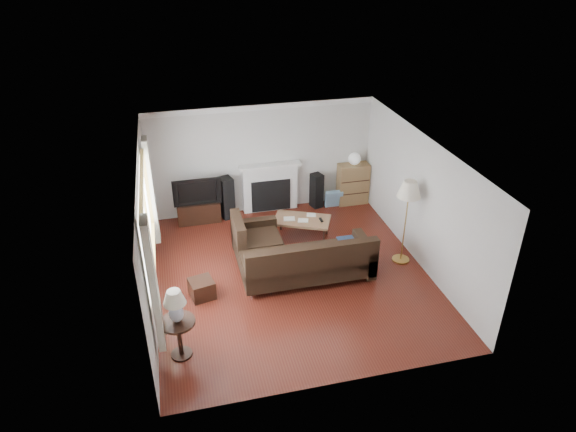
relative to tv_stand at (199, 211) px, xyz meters
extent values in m
cube|color=#571D13|center=(1.51, -2.50, -0.24)|extent=(5.10, 5.60, 0.04)
cube|color=white|center=(1.51, -2.50, 2.26)|extent=(5.10, 5.60, 0.04)
cube|color=silver|center=(1.51, 0.25, 1.01)|extent=(5.00, 0.04, 2.50)
cube|color=silver|center=(1.51, -5.25, 1.01)|extent=(5.00, 0.04, 2.50)
cube|color=silver|center=(-0.99, -2.50, 1.01)|extent=(0.04, 5.50, 2.50)
cube|color=silver|center=(4.01, -2.50, 1.01)|extent=(0.04, 5.50, 2.50)
cube|color=olive|center=(-0.94, -2.70, 1.31)|extent=(0.12, 2.74, 1.54)
cube|color=beige|center=(-0.89, -4.22, 1.16)|extent=(0.10, 0.35, 2.10)
cube|color=beige|center=(-0.89, -1.18, 1.16)|extent=(0.10, 0.35, 2.10)
cube|color=white|center=(1.66, 0.14, 0.34)|extent=(1.40, 0.26, 1.15)
cube|color=black|center=(0.00, 0.00, 0.00)|extent=(0.94, 0.42, 0.47)
imported|color=black|center=(0.00, 0.00, 0.53)|extent=(1.04, 0.14, 0.60)
cube|color=black|center=(0.64, 0.03, 0.25)|extent=(0.35, 0.38, 0.96)
cube|color=black|center=(2.74, 0.05, 0.17)|extent=(0.30, 0.33, 0.82)
cube|color=olive|center=(3.62, 0.03, 0.26)|extent=(0.71, 0.34, 0.98)
sphere|color=white|center=(3.62, 0.03, 0.89)|extent=(0.28, 0.28, 0.28)
cube|color=black|center=(1.75, -2.67, 0.19)|extent=(2.62, 1.91, 0.85)
cube|color=brown|center=(2.04, -1.24, -0.01)|extent=(1.31, 1.05, 0.45)
cube|color=black|center=(-0.20, -2.77, -0.07)|extent=(0.48, 0.48, 0.34)
cube|color=#B0873D|center=(3.71, -2.54, 0.62)|extent=(0.53, 0.53, 1.72)
cube|color=black|center=(-0.64, -4.15, 0.10)|extent=(0.53, 0.53, 0.66)
cube|color=silver|center=(-0.64, -4.15, 0.70)|extent=(0.33, 0.33, 0.54)
camera|label=1|loc=(-0.45, -10.21, 5.42)|focal=32.00mm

